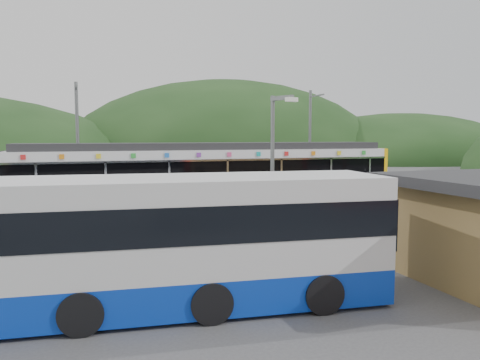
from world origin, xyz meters
name	(u,v)px	position (x,y,z in m)	size (l,w,h in m)	color
ground	(256,234)	(0.00, 0.00, 0.00)	(120.00, 120.00, 0.00)	#4C4C4F
hills	(323,208)	(6.19, 5.29, 0.00)	(146.00, 149.00, 26.00)	#1E3D19
platform	(231,217)	(0.00, 3.30, 0.15)	(26.00, 3.20, 0.30)	#9E9E99
yellow_line	(240,219)	(0.00, 2.00, 0.30)	(26.00, 0.10, 0.01)	yellow
train	(211,174)	(-0.29, 6.00, 2.06)	(20.44, 3.01, 3.74)	black
catenary_mast_west	(78,145)	(-7.00, 8.56, 3.65)	(0.18, 1.80, 7.00)	slate
catenary_mast_east	(310,143)	(7.00, 8.56, 3.65)	(0.18, 1.80, 7.00)	slate
bus	(146,247)	(-5.57, -7.25, 1.51)	(11.72, 3.86, 3.14)	#0D3AC7
lamp_post	(274,167)	(-1.49, -5.35, 3.18)	(0.40, 1.00, 5.30)	slate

